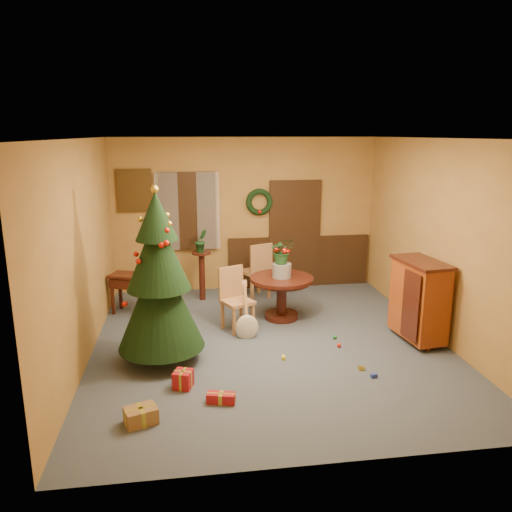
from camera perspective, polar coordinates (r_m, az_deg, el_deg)
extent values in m
plane|color=#394253|center=(7.35, 1.56, -9.96)|extent=(5.50, 5.50, 0.00)
plane|color=silver|center=(6.72, 1.73, 13.29)|extent=(5.50, 5.50, 0.00)
plane|color=olive|center=(9.56, -1.17, 4.74)|extent=(5.00, 0.00, 5.00)
plane|color=olive|center=(4.32, 7.90, -6.86)|extent=(5.00, 0.00, 5.00)
plane|color=olive|center=(6.93, -19.20, 0.43)|extent=(0.00, 5.50, 5.50)
plane|color=olive|center=(7.71, 20.28, 1.66)|extent=(0.00, 5.50, 5.50)
cube|color=black|center=(9.90, 4.93, -0.61)|extent=(2.80, 0.06, 1.00)
cube|color=black|center=(9.75, 4.44, 2.48)|extent=(1.00, 0.08, 2.10)
cube|color=white|center=(9.79, 4.39, 2.23)|extent=(0.80, 0.03, 1.90)
cube|color=black|center=(9.43, -7.81, 5.10)|extent=(1.05, 0.08, 1.45)
cube|color=white|center=(9.46, -7.81, 5.12)|extent=(0.88, 0.03, 1.25)
cube|color=white|center=(9.39, -10.13, 4.97)|extent=(0.42, 0.02, 1.45)
cube|color=white|center=(9.39, -5.48, 5.13)|extent=(0.42, 0.02, 1.45)
torus|color=black|center=(9.48, 0.39, 6.19)|extent=(0.51, 0.11, 0.51)
cube|color=#4C3819|center=(9.43, -13.72, 7.29)|extent=(0.62, 0.05, 0.78)
cube|color=gray|center=(9.46, -13.70, 7.31)|extent=(0.48, 0.02, 0.62)
cylinder|color=black|center=(8.08, 2.96, -2.62)|extent=(1.02, 1.02, 0.05)
cylinder|color=black|center=(8.09, 2.95, -2.99)|extent=(0.92, 0.92, 0.04)
cylinder|color=black|center=(8.18, 2.93, -4.83)|extent=(0.16, 0.16, 0.57)
cylinder|color=black|center=(8.28, 2.90, -6.81)|extent=(0.55, 0.55, 0.09)
cylinder|color=slate|center=(8.04, 2.97, -1.66)|extent=(0.31, 0.31, 0.23)
imported|color=#1E4C23|center=(7.96, 3.00, 0.60)|extent=(0.38, 0.33, 0.43)
cube|color=olive|center=(7.68, -2.13, -5.26)|extent=(0.56, 0.56, 0.05)
cube|color=olive|center=(7.75, -2.90, -2.99)|extent=(0.40, 0.22, 0.50)
cube|color=olive|center=(7.98, -1.73, -6.30)|extent=(0.06, 0.06, 0.43)
cube|color=olive|center=(7.82, -3.85, -6.78)|extent=(0.06, 0.06, 0.43)
cube|color=olive|center=(7.72, -0.36, -7.03)|extent=(0.06, 0.06, 0.43)
cube|color=olive|center=(7.54, -2.53, -7.54)|extent=(0.06, 0.06, 0.43)
cube|color=olive|center=(9.20, -0.07, -1.80)|extent=(0.59, 0.59, 0.05)
cube|color=olive|center=(8.96, 0.61, -0.32)|extent=(0.43, 0.22, 0.54)
cube|color=olive|center=(9.03, -0.45, -3.77)|extent=(0.06, 0.06, 0.46)
cube|color=olive|center=(9.22, 1.49, -3.41)|extent=(0.06, 0.06, 0.46)
cube|color=olive|center=(9.33, -1.60, -3.19)|extent=(0.06, 0.06, 0.46)
cube|color=olive|center=(9.51, 0.30, -2.85)|extent=(0.06, 0.06, 0.46)
cylinder|color=black|center=(9.11, -6.18, -2.36)|extent=(0.11, 0.11, 0.87)
cylinder|color=black|center=(9.00, -6.26, 0.35)|extent=(0.35, 0.35, 0.03)
imported|color=#19471E|center=(8.95, -6.29, 1.77)|extent=(0.29, 0.26, 0.42)
cylinder|color=#382111|center=(6.90, -10.64, -10.70)|extent=(0.14, 0.14, 0.25)
cone|color=black|center=(6.63, -10.93, -4.76)|extent=(1.14, 1.14, 1.34)
cone|color=black|center=(6.46, -11.18, 0.46)|extent=(0.83, 0.83, 0.98)
cone|color=black|center=(6.37, -11.37, 4.53)|extent=(0.54, 0.54, 0.62)
sphere|color=gold|center=(6.33, -11.52, 7.49)|extent=(0.10, 0.10, 0.10)
cube|color=black|center=(8.56, -13.88, -2.19)|extent=(0.85, 0.63, 0.05)
cube|color=black|center=(8.59, -13.83, -2.94)|extent=(0.80, 0.58, 0.16)
cube|color=black|center=(8.70, -15.88, -4.42)|extent=(0.14, 0.27, 0.63)
cube|color=black|center=(8.63, -11.60, -4.31)|extent=(0.14, 0.27, 0.63)
cube|color=#62230B|center=(7.59, 18.12, -4.82)|extent=(0.55, 0.94, 1.11)
cube|color=black|center=(7.44, 18.45, -0.68)|extent=(0.60, 1.00, 0.04)
cylinder|color=black|center=(7.49, 19.05, -9.95)|extent=(0.06, 0.06, 0.08)
cylinder|color=black|center=(8.10, 16.65, -7.92)|extent=(0.06, 0.06, 0.08)
cube|color=brown|center=(5.63, -13.02, -17.33)|extent=(0.38, 0.33, 0.17)
cube|color=gold|center=(5.63, -13.02, -17.33)|extent=(0.32, 0.14, 0.18)
cube|color=gold|center=(5.63, -13.02, -17.33)|extent=(0.12, 0.24, 0.18)
cube|color=maroon|center=(6.20, -8.32, -13.77)|extent=(0.27, 0.27, 0.21)
cube|color=gold|center=(6.20, -8.32, -13.77)|extent=(0.21, 0.10, 0.21)
cube|color=gold|center=(6.20, -8.32, -13.77)|extent=(0.10, 0.21, 0.21)
cube|color=brown|center=(7.05, -12.10, -10.66)|extent=(0.34, 0.32, 0.15)
cube|color=gold|center=(7.05, -12.10, -10.66)|extent=(0.26, 0.18, 0.15)
cube|color=gold|center=(7.05, -12.10, -10.66)|extent=(0.14, 0.19, 0.15)
cube|color=maroon|center=(5.87, -4.01, -15.87)|extent=(0.34, 0.21, 0.11)
cube|color=gold|center=(5.87, -4.01, -15.87)|extent=(0.32, 0.10, 0.12)
cube|color=gold|center=(5.87, -4.01, -15.87)|extent=(0.08, 0.14, 0.12)
cube|color=#24389D|center=(6.56, 13.31, -13.17)|extent=(0.09, 0.06, 0.05)
sphere|color=#227D32|center=(7.57, 8.98, -9.13)|extent=(0.06, 0.06, 0.06)
cube|color=yellow|center=(6.87, 3.17, -11.53)|extent=(0.07, 0.09, 0.05)
sphere|color=red|center=(7.31, 9.46, -10.02)|extent=(0.06, 0.06, 0.06)
cube|color=gold|center=(6.71, 11.94, -12.45)|extent=(0.08, 0.05, 0.05)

